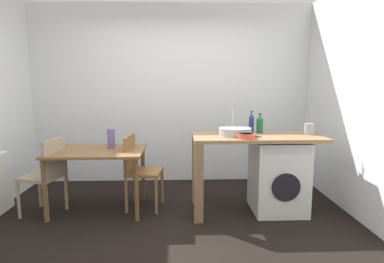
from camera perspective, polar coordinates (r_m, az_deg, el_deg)
ground_plane at (r=3.61m, az=-3.99°, el=-16.45°), size 5.46×5.46×0.00m
wall_back at (r=5.02m, az=-3.52°, el=6.55°), size 4.60×0.10×2.70m
wall_counter_side at (r=3.85m, az=29.79°, el=4.83°), size 0.10×3.80×2.70m
dining_table at (r=4.01m, az=-16.36°, el=-4.49°), size 1.10×0.76×0.74m
chair_person_seat at (r=4.10m, az=-24.17°, el=-6.56°), size 0.49×0.49×0.90m
chair_opposite at (r=4.01m, az=-9.41°, el=-6.25°), size 0.45×0.45×0.90m
kitchen_counter at (r=3.83m, az=8.28°, el=-3.03°), size 1.50×0.68×0.92m
washing_machine at (r=4.02m, az=14.90°, el=-7.54°), size 0.60×0.61×0.86m
sink_basin at (r=3.79m, az=7.58°, el=-0.02°), size 0.38×0.38×0.09m
tap at (r=3.95m, az=7.17°, el=1.73°), size 0.02×0.02×0.28m
bottle_tall_green at (r=4.05m, az=10.40°, el=1.53°), size 0.06×0.06×0.26m
bottle_squat_brown at (r=4.02m, az=11.84°, el=1.29°), size 0.08×0.08×0.24m
mixing_bowl at (r=3.61m, az=9.44°, el=-0.72°), size 0.20×0.20×0.05m
utensil_crock at (r=4.08m, az=19.93°, el=0.50°), size 0.11×0.11×0.30m
vase at (r=4.03m, az=-14.07°, el=-1.22°), size 0.09×0.09×0.24m
scissors at (r=3.74m, az=11.04°, el=-0.85°), size 0.15×0.06×0.01m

